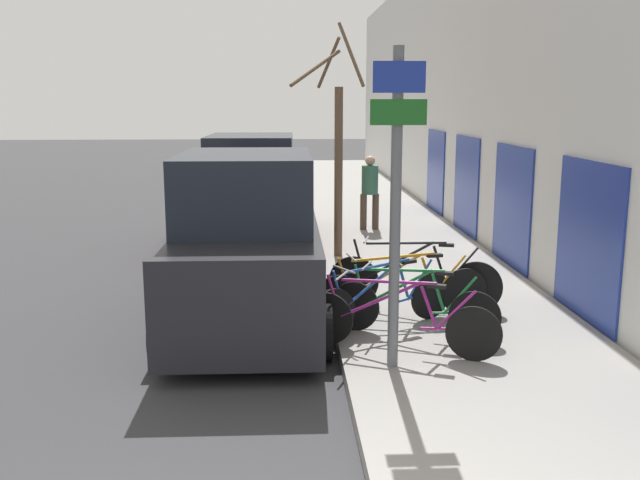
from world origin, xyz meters
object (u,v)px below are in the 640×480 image
object	(u,v)px
bicycle_2	(384,300)
parked_car_0	(247,249)
bicycle_0	(398,321)
parked_car_1	(252,196)
signpost	(396,198)
bicycle_3	(402,291)
street_tree	(337,155)
bicycle_4	(414,280)
bicycle_1	(413,307)
pedestrian_near	(370,187)

from	to	relation	value
bicycle_2	parked_car_0	distance (m)	1.88
bicycle_0	parked_car_0	bearing A→B (deg)	71.08
bicycle_2	parked_car_1	bearing A→B (deg)	-11.68
signpost	parked_car_0	bearing A→B (deg)	129.65
bicycle_2	parked_car_1	size ratio (longest dim) A/B	0.41
signpost	bicycle_3	bearing A→B (deg)	77.17
bicycle_3	street_tree	size ratio (longest dim) A/B	0.56
bicycle_3	bicycle_4	world-z (taller)	bicycle_4
bicycle_1	parked_car_1	distance (m)	6.51
bicycle_3	parked_car_0	world-z (taller)	parked_car_0
bicycle_0	bicycle_2	size ratio (longest dim) A/B	1.14
pedestrian_near	bicycle_2	bearing A→B (deg)	-106.02
bicycle_2	bicycle_4	bearing A→B (deg)	-61.61
bicycle_1	bicycle_2	distance (m)	0.43
parked_car_0	street_tree	distance (m)	3.89
bicycle_2	parked_car_0	size ratio (longest dim) A/B	0.42
signpost	bicycle_2	bearing A→B (deg)	86.22
bicycle_3	parked_car_1	bearing A→B (deg)	12.20
bicycle_4	street_tree	bearing A→B (deg)	27.36
signpost	pedestrian_near	world-z (taller)	signpost
bicycle_1	parked_car_1	bearing A→B (deg)	39.92
signpost	bicycle_1	size ratio (longest dim) A/B	1.71
bicycle_1	bicycle_3	size ratio (longest dim) A/B	0.84
pedestrian_near	bicycle_1	bearing A→B (deg)	-103.34
signpost	pedestrian_near	xyz separation A→B (m)	(0.73, 8.07, -0.87)
bicycle_2	street_tree	distance (m)	4.42
street_tree	bicycle_4	bearing A→B (deg)	-76.93
bicycle_1	pedestrian_near	bearing A→B (deg)	17.89
bicycle_0	bicycle_2	distance (m)	0.84
bicycle_2	bicycle_4	world-z (taller)	bicycle_4
parked_car_1	bicycle_1	bearing A→B (deg)	-69.46
parked_car_0	parked_car_1	distance (m)	5.15
bicycle_0	street_tree	bearing A→B (deg)	25.77
signpost	parked_car_1	xyz separation A→B (m)	(-1.75, 7.08, -0.92)
bicycle_2	parked_car_1	xyz separation A→B (m)	(-1.83, 5.82, 0.51)
bicycle_3	street_tree	xyz separation A→B (m)	(-0.54, 3.80, 1.43)
bicycle_0	parked_car_1	distance (m)	6.94
bicycle_4	bicycle_2	bearing A→B (deg)	161.84
bicycle_1	street_tree	distance (m)	4.73
bicycle_3	parked_car_0	distance (m)	2.06
signpost	bicycle_0	bearing A→B (deg)	73.49
parked_car_0	street_tree	bearing A→B (deg)	68.21
bicycle_0	pedestrian_near	world-z (taller)	pedestrian_near
bicycle_1	parked_car_1	world-z (taller)	parked_car_1
signpost	bicycle_2	size ratio (longest dim) A/B	1.78
bicycle_1	pedestrian_near	distance (m)	7.15
pedestrian_near	parked_car_1	bearing A→B (deg)	-168.73
pedestrian_near	street_tree	world-z (taller)	street_tree
parked_car_1	street_tree	bearing A→B (deg)	-45.01
parked_car_1	bicycle_0	bearing A→B (deg)	-73.00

